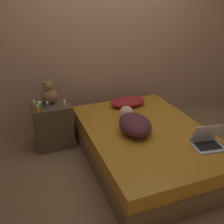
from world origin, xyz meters
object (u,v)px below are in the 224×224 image
Objects in this scene: laptop at (207,141)px; bottle_orange at (38,108)px; person_lying at (134,123)px; bottle_amber at (35,105)px; pillow at (128,102)px; bottle_green at (40,105)px; bottle_blue at (48,105)px; teddy_bear at (49,93)px; bottle_clear at (64,103)px.

bottle_orange is (-1.57, 1.08, 0.17)m from laptop.
bottle_amber is (-1.03, 0.64, 0.13)m from person_lying.
bottle_green is (-1.19, -0.06, 0.16)m from pillow.
bottle_green is at bearing 151.65° from laptop.
laptop is (0.35, -1.23, -0.01)m from pillow.
bottle_orange is at bearing -109.00° from bottle_green.
bottle_amber is (-0.15, 0.06, 0.01)m from bottle_blue.
bottle_green is at bearing -177.01° from pillow.
bottle_orange reaches higher than bottle_blue.
bottle_amber reaches higher than pillow.
bottle_green is (-0.14, -0.13, -0.09)m from teddy_bear.
bottle_clear reaches higher than laptop.
pillow is at bearing 1.22° from bottle_amber.
bottle_clear is at bearing 0.11° from bottle_green.
laptop reaches higher than pillow.
laptop is 5.14× the size of bottle_clear.
bottle_blue is at bearing -173.81° from bottle_clear.
person_lying is 2.24× the size of teddy_bear.
person_lying is at bearing -33.29° from bottle_blue.
bottle_clear is 0.73× the size of bottle_green.
bottle_green is at bearing -179.89° from bottle_clear.
bottle_clear is (0.21, 0.02, -0.01)m from bottle_blue.
bottle_orange reaches higher than bottle_green.
bottle_amber is 1.08× the size of bottle_green.
bottle_blue is 0.21m from bottle_clear.
laptop is 1.13× the size of teddy_bear.
pillow is 1.47× the size of laptop.
bottle_amber is (-0.03, 0.13, 0.00)m from bottle_orange.
bottle_amber is 0.07m from bottle_green.
pillow is 5.50× the size of bottle_green.
teddy_bear is (-1.40, 1.30, 0.26)m from laptop.
pillow is at bearing 7.20° from bottle_orange.
laptop is 1.92m from teddy_bear.
teddy_bear reaches higher than pillow.
pillow is 1.28m from laptop.
bottle_blue is at bearing -21.55° from bottle_amber.
teddy_bear is at bearing 140.57° from bottle_clear.
bottle_amber is at bearing -155.41° from teddy_bear.
bottle_orange is (-1.00, 0.51, 0.13)m from person_lying.
bottle_blue is (0.12, 0.07, -0.01)m from bottle_orange.
bottle_amber reaches higher than person_lying.
bottle_orange is 1.48× the size of bottle_clear.
pillow is at bearing 78.08° from person_lying.
teddy_bear is (-1.05, 0.06, 0.25)m from pillow.
pillow is 1.11m from bottle_blue.
bottle_orange is 0.14m from bottle_blue.
teddy_bear is 0.22m from bottle_clear.
bottle_blue is 0.91× the size of bottle_green.
laptop is (0.57, -0.57, -0.04)m from person_lying.
person_lying is 1.12m from teddy_bear.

